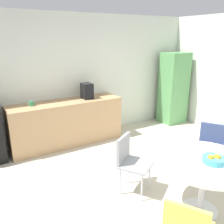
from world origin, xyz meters
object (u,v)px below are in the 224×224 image
object	(u,v)px
chair_navy	(211,144)
chair_gray	(129,157)
fruit_bowl	(214,159)
mug_white	(31,103)
coffee_maker	(87,91)
round_table	(205,170)
locker_cabinet	(173,88)

from	to	relation	value
chair_navy	chair_gray	distance (m)	1.39
fruit_bowl	mug_white	world-z (taller)	mug_white
coffee_maker	mug_white	bearing A→B (deg)	179.43
chair_navy	mug_white	xyz separation A→B (m)	(-2.21, 2.27, 0.43)
chair_navy	coffee_maker	bearing A→B (deg)	115.43
fruit_bowl	mug_white	bearing A→B (deg)	116.05
round_table	mug_white	xyz separation A→B (m)	(-1.38, 2.82, 0.35)
round_table	chair_navy	size ratio (longest dim) A/B	1.38
round_table	chair_gray	bearing A→B (deg)	122.94
round_table	chair_gray	world-z (taller)	chair_gray
chair_navy	coffee_maker	distance (m)	2.56
locker_cabinet	chair_navy	world-z (taller)	locker_cabinet
round_table	coffee_maker	bearing A→B (deg)	95.09
fruit_bowl	mug_white	size ratio (longest dim) A/B	2.09
chair_navy	round_table	bearing A→B (deg)	-146.42
mug_white	coffee_maker	xyz separation A→B (m)	(1.13, -0.01, 0.11)
round_table	mug_white	world-z (taller)	mug_white
locker_cabinet	round_table	xyz separation A→B (m)	(-2.09, -2.71, -0.28)
chair_gray	coffee_maker	bearing A→B (deg)	81.72
fruit_bowl	mug_white	distance (m)	3.24
coffee_maker	fruit_bowl	bearing A→B (deg)	-84.34
round_table	chair_navy	distance (m)	0.99
locker_cabinet	fruit_bowl	world-z (taller)	locker_cabinet
round_table	fruit_bowl	world-z (taller)	fruit_bowl
locker_cabinet	chair_gray	world-z (taller)	locker_cabinet
chair_navy	coffee_maker	world-z (taller)	coffee_maker
round_table	chair_navy	bearing A→B (deg)	33.58
locker_cabinet	fruit_bowl	xyz separation A→B (m)	(-2.06, -2.79, -0.12)
chair_gray	mug_white	bearing A→B (deg)	112.99
locker_cabinet	chair_navy	xyz separation A→B (m)	(-1.27, -2.16, -0.36)
chair_gray	fruit_bowl	xyz separation A→B (m)	(0.57, -0.91, 0.24)
chair_gray	locker_cabinet	bearing A→B (deg)	35.56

